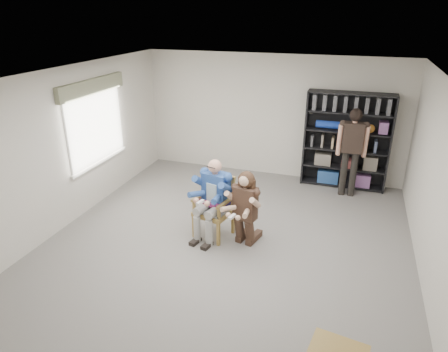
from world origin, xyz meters
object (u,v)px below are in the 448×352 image
(armchair, at_px, (213,207))
(seated_man, at_px, (213,199))
(kneeling_woman, at_px, (244,210))
(standing_man, at_px, (351,154))
(bookshelf, at_px, (346,141))

(armchair, height_order, seated_man, seated_man)
(armchair, height_order, kneeling_woman, kneeling_woman)
(seated_man, xyz_separation_m, standing_man, (2.14, 2.45, 0.23))
(seated_man, xyz_separation_m, bookshelf, (2.01, 2.92, 0.34))
(armchair, xyz_separation_m, standing_man, (2.14, 2.45, 0.39))
(seated_man, relative_size, bookshelf, 0.67)
(armchair, distance_m, standing_man, 3.27)
(seated_man, distance_m, kneeling_woman, 0.60)
(armchair, distance_m, kneeling_woman, 0.60)
(kneeling_woman, height_order, standing_man, standing_man)
(bookshelf, bearing_deg, standing_man, -75.09)
(standing_man, bearing_deg, bookshelf, 101.50)
(seated_man, distance_m, standing_man, 3.26)
(kneeling_woman, distance_m, standing_man, 3.02)
(armchair, distance_m, bookshelf, 3.58)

